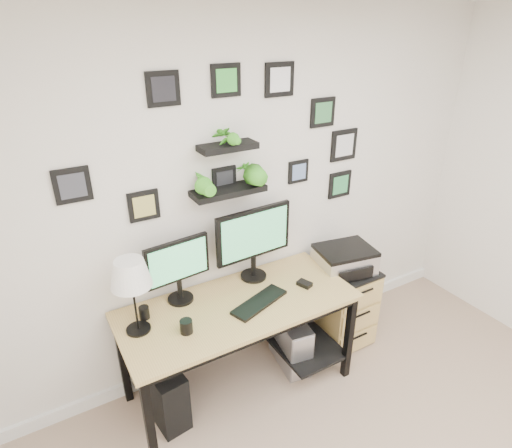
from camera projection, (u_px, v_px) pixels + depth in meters
room at (261, 336)px, 3.62m from camera, size 4.00×4.00×4.00m
desk at (241, 314)px, 2.97m from camera, size 1.60×0.70×0.75m
monitor_left at (178, 267)px, 2.79m from camera, size 0.45×0.19×0.45m
monitor_right at (254, 238)px, 3.02m from camera, size 0.59×0.20×0.55m
keyboard at (259, 302)px, 2.86m from camera, size 0.45×0.27×0.02m
mouse at (305, 284)px, 3.05m from camera, size 0.10×0.12×0.03m
table_lamp at (130, 275)px, 2.45m from camera, size 0.24×0.24×0.49m
mug at (186, 326)px, 2.59m from camera, size 0.08×0.08×0.09m
pen_cup at (144, 313)px, 2.71m from camera, size 0.07×0.07×0.08m
pc_tower_black at (163, 392)px, 2.88m from camera, size 0.24×0.44×0.42m
pc_tower_grey at (290, 342)px, 3.32m from camera, size 0.25×0.44×0.42m
file_cabinet at (340, 302)px, 3.58m from camera, size 0.43×0.53×0.67m
printer at (345, 260)px, 3.35m from camera, size 0.48×0.41×0.20m
wall_decor at (238, 157)px, 2.78m from camera, size 2.19×0.18×1.07m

